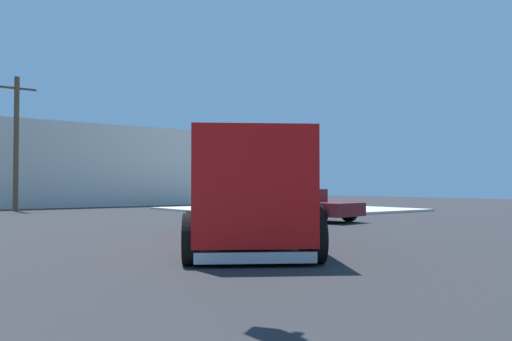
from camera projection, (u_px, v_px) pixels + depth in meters
name	position (u px, v px, depth m)	size (l,w,h in m)	color
ground_plane	(229.00, 245.00, 13.06)	(100.00, 100.00, 0.00)	#2B2B2D
sidewalk_corner_far	(287.00, 209.00, 31.58)	(12.47, 12.47, 0.14)	beige
delivery_truck	(245.00, 190.00, 13.16)	(6.44, 8.07, 2.70)	red
pickup_maroon	(302.00, 204.00, 22.33)	(2.73, 5.40, 1.38)	maroon
palm_tree_far	(267.00, 157.00, 35.12)	(2.78, 2.63, 4.95)	#7A6647
utility_pole	(16.00, 141.00, 30.61)	(2.20, 0.30, 8.10)	brown
building_backdrop	(60.00, 166.00, 37.64)	(19.19, 6.00, 5.98)	beige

